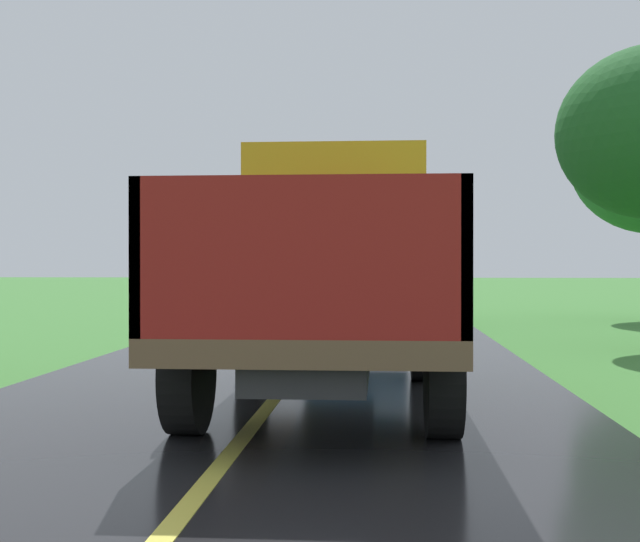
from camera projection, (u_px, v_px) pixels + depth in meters
name	position (u px, v px, depth m)	size (l,w,h in m)	color
banana_truck_near	(334.00, 266.00, 9.32)	(2.38, 5.82, 2.80)	#2D2D30
banana_truck_far	(360.00, 265.00, 22.35)	(2.38, 5.81, 2.80)	#2D2D30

